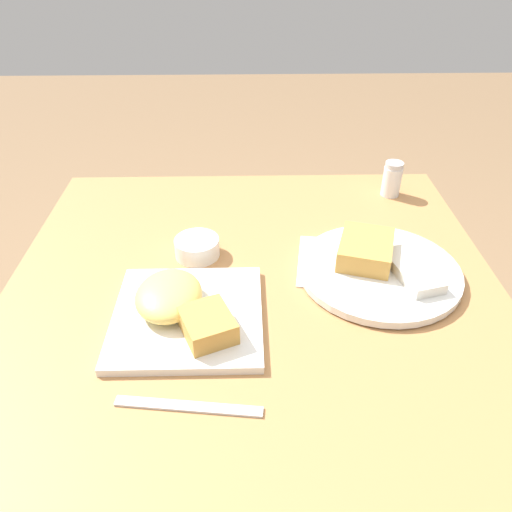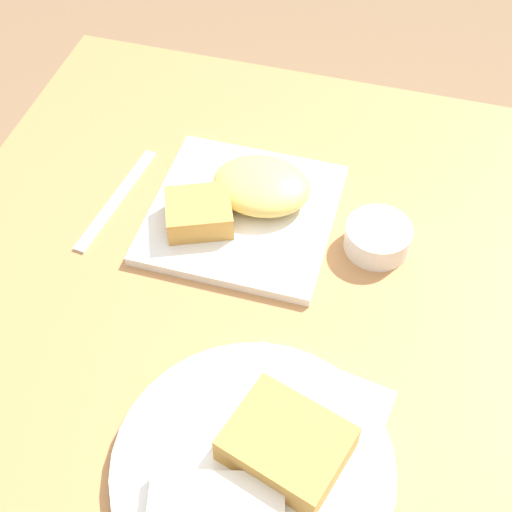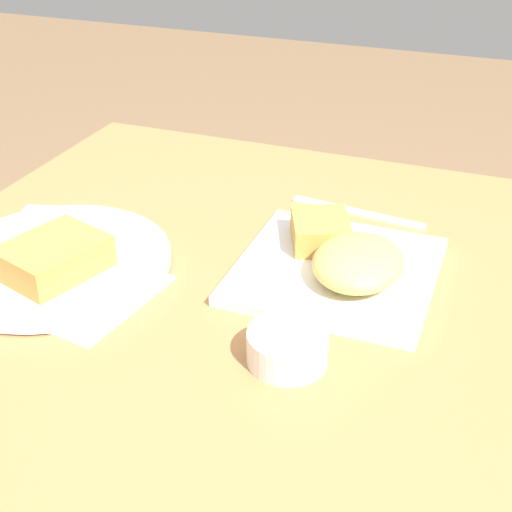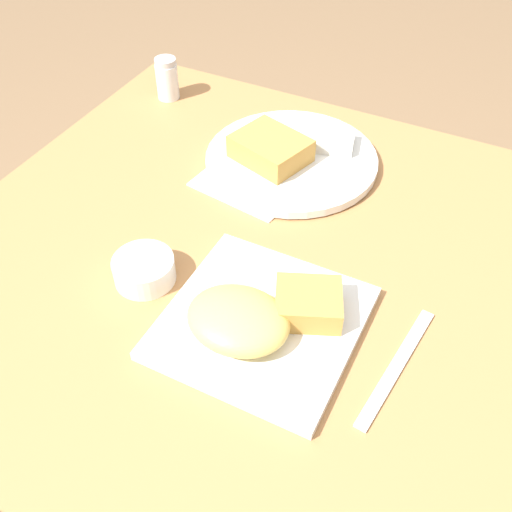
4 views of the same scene
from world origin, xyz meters
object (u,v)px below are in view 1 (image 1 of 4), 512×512
Objects in this scene: plate_square_near at (183,309)px; plate_oval_far at (378,265)px; salt_shaker at (392,181)px; sauce_ramekin at (197,247)px; butter_knife at (189,406)px.

plate_square_near is 0.82× the size of plate_oval_far.
plate_square_near is 2.98× the size of salt_shaker.
salt_shaker is (-0.30, 0.10, 0.02)m from plate_oval_far.
salt_shaker is at bearing 162.36° from plate_oval_far.
plate_oval_far reaches higher than sauce_ramekin.
plate_oval_far is 0.34m from sauce_ramekin.
sauce_ramekin is 0.42× the size of butter_knife.
plate_square_near is at bearing -46.46° from salt_shaker.
salt_shaker is (-0.42, 0.44, 0.01)m from plate_square_near.
butter_knife is (0.18, 0.02, -0.02)m from plate_square_near.
plate_oval_far is at bearing 49.12° from butter_knife.
sauce_ramekin is 0.49m from salt_shaker.
sauce_ramekin is 1.06× the size of salt_shaker.
plate_square_near is at bearing 104.24° from butter_knife.
plate_square_near is 0.61m from salt_shaker.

